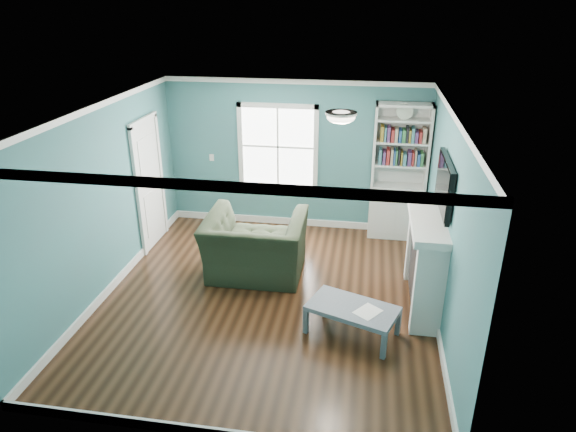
# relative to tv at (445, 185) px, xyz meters

# --- Properties ---
(floor) EXTENTS (5.00, 5.00, 0.00)m
(floor) POSITION_rel_tv_xyz_m (-2.20, -0.20, -1.72)
(floor) COLOR black
(floor) RESTS_ON ground
(room_walls) EXTENTS (5.00, 5.00, 5.00)m
(room_walls) POSITION_rel_tv_xyz_m (-2.20, -0.20, -0.14)
(room_walls) COLOR teal
(room_walls) RESTS_ON ground
(trim) EXTENTS (4.50, 5.00, 2.60)m
(trim) POSITION_rel_tv_xyz_m (-2.20, -0.20, -0.49)
(trim) COLOR white
(trim) RESTS_ON ground
(window) EXTENTS (1.40, 0.06, 1.50)m
(window) POSITION_rel_tv_xyz_m (-2.50, 2.29, -0.27)
(window) COLOR white
(window) RESTS_ON room_walls
(bookshelf) EXTENTS (0.90, 0.35, 2.31)m
(bookshelf) POSITION_rel_tv_xyz_m (-0.43, 2.10, -0.80)
(bookshelf) COLOR silver
(bookshelf) RESTS_ON ground
(fireplace) EXTENTS (0.44, 1.58, 1.30)m
(fireplace) POSITION_rel_tv_xyz_m (-0.12, 0.00, -1.09)
(fireplace) COLOR black
(fireplace) RESTS_ON ground
(tv) EXTENTS (0.06, 1.10, 0.65)m
(tv) POSITION_rel_tv_xyz_m (0.00, 0.00, 0.00)
(tv) COLOR black
(tv) RESTS_ON fireplace
(door) EXTENTS (0.12, 0.98, 2.17)m
(door) POSITION_rel_tv_xyz_m (-4.42, 1.20, -0.65)
(door) COLOR silver
(door) RESTS_ON ground
(ceiling_fixture) EXTENTS (0.38, 0.38, 0.15)m
(ceiling_fixture) POSITION_rel_tv_xyz_m (-1.30, -0.10, 0.82)
(ceiling_fixture) COLOR white
(ceiling_fixture) RESTS_ON room_walls
(light_switch) EXTENTS (0.08, 0.01, 0.12)m
(light_switch) POSITION_rel_tv_xyz_m (-3.70, 2.28, -0.52)
(light_switch) COLOR white
(light_switch) RESTS_ON room_walls
(recliner) EXTENTS (1.44, 0.95, 1.25)m
(recliner) POSITION_rel_tv_xyz_m (-2.51, 0.41, -1.10)
(recliner) COLOR black
(recliner) RESTS_ON ground
(coffee_table) EXTENTS (1.20, 0.91, 0.39)m
(coffee_table) POSITION_rel_tv_xyz_m (-1.02, -0.83, -1.39)
(coffee_table) COLOR #4E555E
(coffee_table) RESTS_ON ground
(paper_sheet) EXTENTS (0.38, 0.39, 0.00)m
(paper_sheet) POSITION_rel_tv_xyz_m (-0.84, -0.91, -1.34)
(paper_sheet) COLOR white
(paper_sheet) RESTS_ON coffee_table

